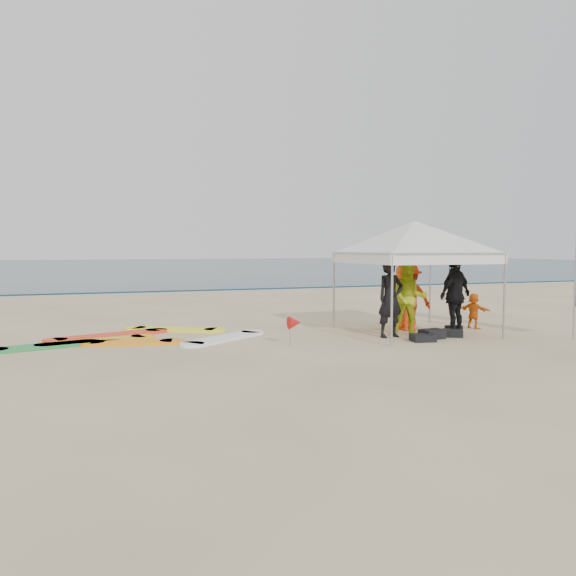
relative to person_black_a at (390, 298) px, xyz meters
The scene contains 13 objects.
ground 3.52m from the person_black_a, 137.10° to the right, with size 120.00×120.00×0.00m, color beige.
ocean 57.74m from the person_black_a, 92.47° to the left, with size 160.00×84.00×0.08m, color #0C2633.
shoreline_foam 16.10m from the person_black_a, 98.92° to the left, with size 160.00×1.20×0.01m, color silver.
person_black_a is the anchor object (origin of this frame).
person_yellow 0.58m from the person_black_a, ahead, with size 0.87×0.68×1.79m, color #B5C71C.
person_orange_a 1.29m from the person_black_a, 37.83° to the left, with size 1.10×0.63×1.70m, color red.
person_black_b 1.66m from the person_black_a, ahead, with size 1.12×0.47×1.92m, color black.
person_orange_b 1.54m from the person_black_a, 46.19° to the left, with size 0.83×0.54×1.69m, color orange.
person_seated 2.88m from the person_black_a, 10.83° to the left, with size 0.86×0.27×0.92m, color orange.
canopy_tent 2.05m from the person_black_a, 22.96° to the left, with size 4.17×4.17×3.14m.
marker_pennant 2.56m from the person_black_a, behind, with size 0.28×0.28×0.64m.
gear_pile 1.36m from the person_black_a, 27.62° to the right, with size 1.84×1.12×0.22m.
surfboard_spread 6.01m from the person_black_a, 163.58° to the left, with size 5.78×3.36×0.07m.
Camera 1 is at (-4.22, -9.14, 2.07)m, focal length 35.00 mm.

